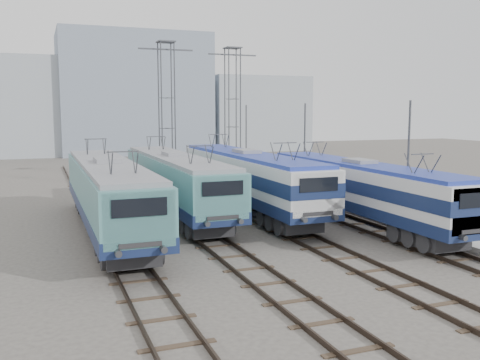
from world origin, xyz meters
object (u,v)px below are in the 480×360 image
(locomotive_far_right, at_px, (361,186))
(catenary_tower_west, at_px, (167,108))
(mast_front, at_px, (408,166))
(mast_rear, at_px, (246,142))
(locomotive_center_right, at_px, (248,175))
(locomotive_far_left, at_px, (109,191))
(locomotive_center_left, at_px, (176,179))
(mast_mid, at_px, (305,150))
(catenary_tower_east, at_px, (233,109))

(locomotive_far_right, xyz_separation_m, catenary_tower_west, (-6.75, 18.33, 4.42))
(mast_front, xyz_separation_m, mast_rear, (0.00, 24.00, 0.00))
(catenary_tower_west, bearing_deg, locomotive_center_right, -79.77)
(catenary_tower_west, bearing_deg, locomotive_far_left, -113.50)
(locomotive_center_left, bearing_deg, locomotive_far_left, -140.74)
(mast_front, xyz_separation_m, mast_mid, (0.00, 12.00, 0.00))
(locomotive_center_right, relative_size, mast_mid, 2.67)
(locomotive_center_left, xyz_separation_m, locomotive_far_right, (9.00, -6.48, -0.04))
(catenary_tower_west, xyz_separation_m, mast_mid, (8.60, -8.00, -3.14))
(catenary_tower_east, height_order, mast_front, catenary_tower_east)
(locomotive_far_left, bearing_deg, catenary_tower_east, 52.91)
(locomotive_center_left, xyz_separation_m, locomotive_center_right, (4.50, -0.62, 0.11))
(locomotive_far_right, height_order, mast_front, mast_front)
(catenary_tower_east, relative_size, mast_mid, 1.71)
(locomotive_center_right, height_order, mast_rear, mast_rear)
(locomotive_center_right, xyz_separation_m, mast_front, (6.35, -7.53, 1.12))
(mast_mid, bearing_deg, locomotive_far_right, -100.16)
(locomotive_far_left, height_order, locomotive_center_right, locomotive_center_right)
(locomotive_far_left, height_order, locomotive_far_right, locomotive_far_left)
(locomotive_center_left, height_order, catenary_tower_east, catenary_tower_east)
(mast_rear, bearing_deg, catenary_tower_west, -155.06)
(locomotive_far_left, bearing_deg, catenary_tower_west, 66.50)
(locomotive_far_left, height_order, catenary_tower_west, catenary_tower_west)
(mast_front, relative_size, mast_rear, 1.00)
(locomotive_center_right, bearing_deg, catenary_tower_east, 73.63)
(catenary_tower_east, bearing_deg, locomotive_center_left, -122.29)
(mast_mid, bearing_deg, locomotive_center_left, -160.47)
(mast_front, height_order, mast_mid, same)
(catenary_tower_east, height_order, mast_mid, catenary_tower_east)
(mast_rear, bearing_deg, locomotive_center_left, -124.40)
(locomotive_far_right, bearing_deg, locomotive_center_left, 144.26)
(locomotive_far_right, distance_m, mast_mid, 10.57)
(locomotive_far_left, xyz_separation_m, locomotive_far_right, (13.50, -2.80, -0.08))
(catenary_tower_west, height_order, mast_front, catenary_tower_west)
(locomotive_far_right, relative_size, mast_mid, 2.48)
(locomotive_center_left, distance_m, mast_rear, 19.25)
(locomotive_far_right, bearing_deg, mast_front, -42.16)
(locomotive_far_right, distance_m, catenary_tower_west, 20.02)
(locomotive_center_left, height_order, locomotive_center_right, locomotive_center_right)
(mast_front, height_order, mast_rear, same)
(locomotive_center_left, xyz_separation_m, mast_front, (10.85, -8.15, 1.23))
(mast_mid, bearing_deg, mast_rear, 90.00)
(mast_mid, bearing_deg, catenary_tower_west, 137.07)
(locomotive_center_right, distance_m, locomotive_far_right, 7.39)
(locomotive_far_right, distance_m, catenary_tower_east, 20.80)
(catenary_tower_west, distance_m, mast_mid, 12.16)
(catenary_tower_east, distance_m, mast_front, 22.32)
(catenary_tower_west, distance_m, mast_rear, 9.99)
(catenary_tower_west, distance_m, mast_front, 22.00)
(locomotive_far_left, xyz_separation_m, mast_rear, (15.35, 19.53, 1.19))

